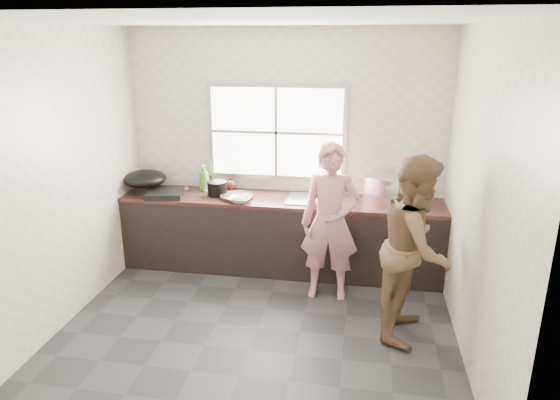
% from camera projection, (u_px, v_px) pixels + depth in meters
% --- Properties ---
extents(floor, '(3.60, 3.20, 0.01)m').
position_uv_depth(floor, '(258.00, 328.00, 4.65)').
color(floor, '#2A2A2D').
rests_on(floor, ground).
extents(ceiling, '(3.60, 3.20, 0.01)m').
position_uv_depth(ceiling, '(253.00, 20.00, 3.81)').
color(ceiling, silver).
rests_on(ceiling, wall_back).
extents(wall_back, '(3.60, 0.01, 2.70)m').
position_uv_depth(wall_back, '(285.00, 150.00, 5.73)').
color(wall_back, beige).
rests_on(wall_back, ground).
extents(wall_left, '(0.01, 3.20, 2.70)m').
position_uv_depth(wall_left, '(61.00, 180.00, 4.52)').
color(wall_left, beige).
rests_on(wall_left, ground).
extents(wall_right, '(0.01, 3.20, 2.70)m').
position_uv_depth(wall_right, '(479.00, 200.00, 3.94)').
color(wall_right, beige).
rests_on(wall_right, ground).
extents(wall_front, '(3.60, 0.01, 2.70)m').
position_uv_depth(wall_front, '(193.00, 272.00, 2.72)').
color(wall_front, beige).
rests_on(wall_front, ground).
extents(cabinet, '(3.60, 0.62, 0.82)m').
position_uv_depth(cabinet, '(281.00, 236.00, 5.73)').
color(cabinet, black).
rests_on(cabinet, floor).
extents(countertop, '(3.60, 0.64, 0.04)m').
position_uv_depth(countertop, '(281.00, 200.00, 5.60)').
color(countertop, '#331914').
rests_on(countertop, cabinet).
extents(sink, '(0.55, 0.45, 0.02)m').
position_uv_depth(sink, '(312.00, 199.00, 5.53)').
color(sink, silver).
rests_on(sink, countertop).
extents(faucet, '(0.02, 0.02, 0.30)m').
position_uv_depth(faucet, '(314.00, 182.00, 5.68)').
color(faucet, silver).
rests_on(faucet, countertop).
extents(window_frame, '(1.60, 0.05, 1.10)m').
position_uv_depth(window_frame, '(276.00, 132.00, 5.68)').
color(window_frame, '#9EA0A5').
rests_on(window_frame, wall_back).
extents(window_glazing, '(1.50, 0.01, 1.00)m').
position_uv_depth(window_glazing, '(276.00, 133.00, 5.65)').
color(window_glazing, white).
rests_on(window_glazing, window_frame).
extents(woman, '(0.55, 0.37, 1.52)m').
position_uv_depth(woman, '(330.00, 228.00, 5.01)').
color(woman, '#C9788A').
rests_on(woman, floor).
extents(person_side, '(0.80, 0.93, 1.65)m').
position_uv_depth(person_side, '(416.00, 248.00, 4.35)').
color(person_side, brown).
rests_on(person_side, floor).
extents(cutting_board, '(0.42, 0.42, 0.04)m').
position_uv_depth(cutting_board, '(237.00, 196.00, 5.59)').
color(cutting_board, black).
rests_on(cutting_board, countertop).
extents(cleaver, '(0.21, 0.17, 0.01)m').
position_uv_depth(cleaver, '(241.00, 196.00, 5.55)').
color(cleaver, '#B3B6BA').
rests_on(cleaver, cutting_board).
extents(bowl_mince, '(0.27, 0.27, 0.06)m').
position_uv_depth(bowl_mince, '(240.00, 200.00, 5.45)').
color(bowl_mince, silver).
rests_on(bowl_mince, countertop).
extents(bowl_crabs, '(0.24, 0.24, 0.07)m').
position_uv_depth(bowl_crabs, '(320.00, 201.00, 5.38)').
color(bowl_crabs, white).
rests_on(bowl_crabs, countertop).
extents(bowl_held, '(0.22, 0.22, 0.06)m').
position_uv_depth(bowl_held, '(323.00, 204.00, 5.31)').
color(bowl_held, silver).
rests_on(bowl_held, countertop).
extents(black_pot, '(0.29, 0.29, 0.16)m').
position_uv_depth(black_pot, '(217.00, 188.00, 5.69)').
color(black_pot, black).
rests_on(black_pot, countertop).
extents(plate_food, '(0.28, 0.28, 0.02)m').
position_uv_depth(plate_food, '(213.00, 189.00, 5.89)').
color(plate_food, silver).
rests_on(plate_food, countertop).
extents(bottle_green, '(0.14, 0.14, 0.31)m').
position_uv_depth(bottle_green, '(204.00, 177.00, 5.85)').
color(bottle_green, '#48872C').
rests_on(bottle_green, countertop).
extents(bottle_brown_tall, '(0.09, 0.10, 0.20)m').
position_uv_depth(bottle_brown_tall, '(206.00, 180.00, 5.92)').
color(bottle_brown_tall, '#402010').
rests_on(bottle_brown_tall, countertop).
extents(bottle_brown_short, '(0.12, 0.12, 0.15)m').
position_uv_depth(bottle_brown_short, '(231.00, 184.00, 5.88)').
color(bottle_brown_short, '#471F11').
rests_on(bottle_brown_short, countertop).
extents(glass_jar, '(0.07, 0.07, 0.09)m').
position_uv_depth(glass_jar, '(229.00, 186.00, 5.90)').
color(glass_jar, '#B9BFC0').
rests_on(glass_jar, countertop).
extents(burner, '(0.48, 0.48, 0.06)m').
position_uv_depth(burner, '(165.00, 193.00, 5.68)').
color(burner, black).
rests_on(burner, countertop).
extents(wok, '(0.58, 0.58, 0.19)m').
position_uv_depth(wok, '(145.00, 179.00, 5.80)').
color(wok, black).
rests_on(wok, burner).
extents(dish_rack, '(0.46, 0.39, 0.29)m').
position_uv_depth(dish_rack, '(385.00, 190.00, 5.41)').
color(dish_rack, white).
rests_on(dish_rack, countertop).
extents(pot_lid_left, '(0.26, 0.26, 0.01)m').
position_uv_depth(pot_lid_left, '(167.00, 193.00, 5.77)').
color(pot_lid_left, '#B3B5BB').
rests_on(pot_lid_left, countertop).
extents(pot_lid_right, '(0.29, 0.29, 0.01)m').
position_uv_depth(pot_lid_right, '(179.00, 189.00, 5.91)').
color(pot_lid_right, silver).
rests_on(pot_lid_right, countertop).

